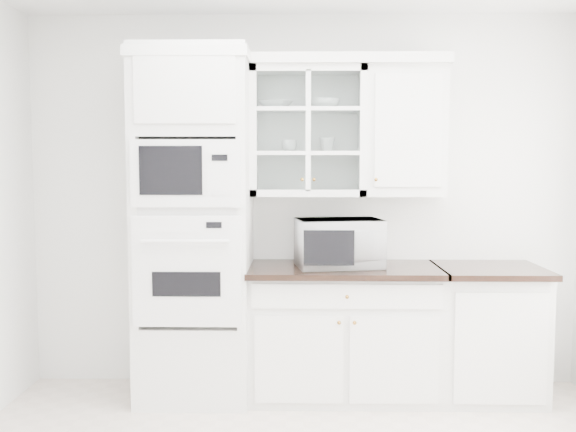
{
  "coord_description": "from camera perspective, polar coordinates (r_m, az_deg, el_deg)",
  "views": [
    {
      "loc": [
        -0.02,
        -2.96,
        1.63
      ],
      "look_at": [
        -0.1,
        1.05,
        1.3
      ],
      "focal_mm": 40.0,
      "sensor_mm": 36.0,
      "label": 1
    }
  ],
  "objects": [
    {
      "name": "extra_base_cabinet",
      "position": [
        4.74,
        17.28,
        -9.76
      ],
      "size": [
        0.72,
        0.67,
        0.92
      ],
      "color": "white",
      "rests_on": "ground"
    },
    {
      "name": "room_shell",
      "position": [
        3.39,
        1.5,
        7.22
      ],
      "size": [
        4.0,
        3.5,
        2.7
      ],
      "color": "white",
      "rests_on": "ground"
    },
    {
      "name": "bowl_a",
      "position": [
        4.56,
        -1.09,
        9.85
      ],
      "size": [
        0.29,
        0.29,
        0.06
      ],
      "primitive_type": "imported",
      "rotation": [
        0.0,
        0.0,
        -0.29
      ],
      "color": "white",
      "rests_on": "upper_cabinet_glass"
    },
    {
      "name": "cup_a",
      "position": [
        4.54,
        0.1,
        6.25
      ],
      "size": [
        0.11,
        0.11,
        0.08
      ],
      "primitive_type": "imported",
      "rotation": [
        0.0,
        0.0,
        -0.01
      ],
      "color": "white",
      "rests_on": "upper_cabinet_glass"
    },
    {
      "name": "upper_cabinet_glass",
      "position": [
        4.55,
        1.78,
        7.48
      ],
      "size": [
        0.8,
        0.33,
        0.9
      ],
      "color": "white",
      "rests_on": "room_shell"
    },
    {
      "name": "base_cabinet_run",
      "position": [
        4.57,
        4.94,
        -10.11
      ],
      "size": [
        1.32,
        0.67,
        0.92
      ],
      "color": "white",
      "rests_on": "ground"
    },
    {
      "name": "countertop_microwave",
      "position": [
        4.43,
        4.5,
        -2.38
      ],
      "size": [
        0.63,
        0.55,
        0.33
      ],
      "primitive_type": "imported",
      "rotation": [
        0.0,
        0.0,
        3.3
      ],
      "color": "white",
      "rests_on": "base_cabinet_run"
    },
    {
      "name": "bowl_b",
      "position": [
        4.55,
        3.22,
        9.93
      ],
      "size": [
        0.23,
        0.23,
        0.07
      ],
      "primitive_type": "imported",
      "rotation": [
        0.0,
        0.0,
        -0.06
      ],
      "color": "white",
      "rests_on": "upper_cabinet_glass"
    },
    {
      "name": "upper_cabinet_solid",
      "position": [
        4.6,
        10.28,
        7.38
      ],
      "size": [
        0.55,
        0.33,
        0.9
      ],
      "primitive_type": "cube",
      "color": "white",
      "rests_on": "room_shell"
    },
    {
      "name": "crown_molding",
      "position": [
        4.57,
        0.45,
        13.59
      ],
      "size": [
        2.14,
        0.38,
        0.07
      ],
      "primitive_type": "cube",
      "color": "white",
      "rests_on": "room_shell"
    },
    {
      "name": "cup_b",
      "position": [
        4.56,
        3.51,
        6.36
      ],
      "size": [
        0.13,
        0.13,
        0.1
      ],
      "primitive_type": "imported",
      "rotation": [
        0.0,
        0.0,
        0.13
      ],
      "color": "white",
      "rests_on": "upper_cabinet_glass"
    },
    {
      "name": "oven_column",
      "position": [
        4.46,
        -8.3,
        -0.88
      ],
      "size": [
        0.76,
        0.68,
        2.4
      ],
      "color": "white",
      "rests_on": "ground"
    }
  ]
}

